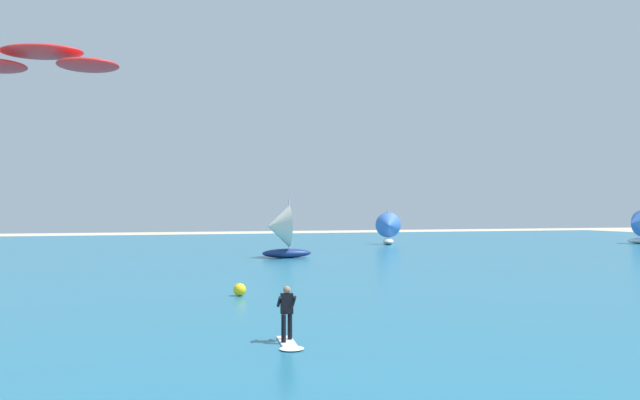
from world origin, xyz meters
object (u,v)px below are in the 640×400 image
(sailboat_mid_left, at_px, (637,226))
(sailboat_far_right, at_px, (280,231))
(marker_buoy, at_px, (240,290))
(kite, at_px, (42,60))
(sailboat_heeled_over, at_px, (388,228))
(kitesurfer, at_px, (288,323))

(sailboat_mid_left, relative_size, sailboat_far_right, 0.92)
(sailboat_mid_left, xyz_separation_m, marker_buoy, (-51.88, -29.09, -1.78))
(kite, relative_size, sailboat_mid_left, 1.32)
(sailboat_far_right, distance_m, marker_buoy, 21.36)
(sailboat_heeled_over, distance_m, sailboat_mid_left, 30.10)
(sailboat_heeled_over, relative_size, marker_buoy, 7.26)
(sailboat_mid_left, distance_m, marker_buoy, 59.50)
(kite, bearing_deg, kitesurfer, -38.87)
(kitesurfer, height_order, sailboat_mid_left, sailboat_mid_left)
(kite, height_order, sailboat_far_right, kite)
(kitesurfer, bearing_deg, sailboat_mid_left, 36.91)
(sailboat_heeled_over, height_order, marker_buoy, sailboat_heeled_over)
(sailboat_heeled_over, xyz_separation_m, sailboat_mid_left, (29.32, -6.83, 0.13))
(kitesurfer, xyz_separation_m, marker_buoy, (-0.02, 9.87, -0.31))
(sailboat_mid_left, bearing_deg, kitesurfer, -143.09)
(sailboat_mid_left, bearing_deg, sailboat_heeled_over, 166.89)
(marker_buoy, bearing_deg, sailboat_mid_left, 29.28)
(kite, bearing_deg, sailboat_heeled_over, 52.51)
(marker_buoy, bearing_deg, sailboat_heeled_over, 57.87)
(sailboat_heeled_over, bearing_deg, kite, -127.49)
(sailboat_mid_left, height_order, sailboat_far_right, sailboat_far_right)
(kite, relative_size, sailboat_heeled_over, 1.40)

